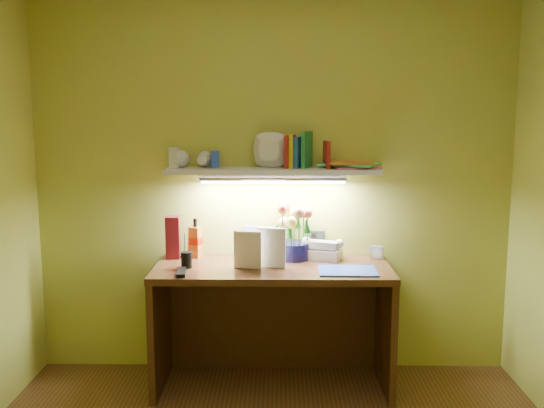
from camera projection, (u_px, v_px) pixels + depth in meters
The scene contains 13 objects.
desk at pixel (273, 326), 3.65m from camera, with size 1.40×0.60×0.75m, color #3E1A10.
flower_bouquet at pixel (293, 230), 3.74m from camera, with size 0.23×0.23×0.36m, color #0F0C36, non-canonical shape.
telephone at pixel (323, 248), 3.75m from camera, with size 0.22×0.17×0.13m, color beige, non-canonical shape.
desk_clock at pixel (377, 253), 3.75m from camera, with size 0.08×0.04×0.08m, color silver.
whisky_bottle at pixel (195, 238), 3.79m from camera, with size 0.07×0.07×0.25m, color #B45E1C, non-canonical shape.
whisky_box at pixel (173, 237), 3.76m from camera, with size 0.08×0.08×0.26m, color maroon.
pen_cup at pixel (187, 254), 3.54m from camera, with size 0.07×0.07×0.16m, color black.
art_card at pixel (258, 242), 3.76m from camera, with size 0.20×0.04×0.20m, color white, non-canonical shape.
tv_remote at pixel (181, 272), 3.41m from camera, with size 0.05×0.18×0.02m, color black.
blue_folder at pixel (348, 271), 3.46m from camera, with size 0.33×0.24×0.01m, color blue.
desk_book_a at pixel (234, 249), 3.53m from camera, with size 0.17×0.02×0.22m, color white.
desk_book_b at pixel (257, 247), 3.56m from camera, with size 0.17×0.02×0.24m, color silver.
wall_shelf at pixel (276, 165), 3.69m from camera, with size 1.33×0.37×0.25m.
Camera 1 is at (0.04, -2.30, 1.65)m, focal length 40.00 mm.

